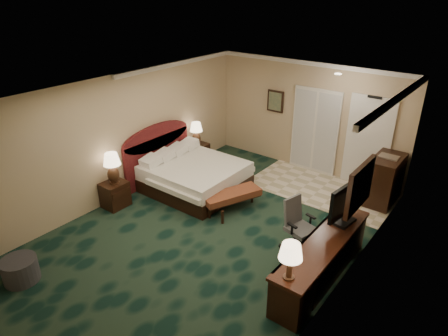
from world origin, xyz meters
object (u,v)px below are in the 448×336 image
Objects in this scene: ottoman at (20,270)px; minibar at (384,180)px; bed at (195,177)px; tv at (346,203)px; nightstand_near at (115,194)px; nightstand_far at (197,155)px; desk at (322,260)px; lamp_far at (196,134)px; bed_bench at (232,201)px; desk_chair at (301,227)px; lamp_near at (113,168)px.

ottoman is 7.16m from minibar.
bed is 3.73m from tv.
nightstand_near is 0.59× the size of tv.
bed is 3.45× the size of nightstand_far.
desk is 2.41× the size of minibar.
bed is at bearing -50.56° from lamp_far.
tv is (3.81, 3.65, 0.89)m from ottoman.
nightstand_near is at bearing -123.67° from bed_bench.
lamp_far is (0.02, 2.62, 0.60)m from nightstand_near.
bed is 2.14× the size of tv.
nightstand_near is 4.72m from tv.
nightstand_far is 4.55m from minibar.
desk is at bearing -21.86° from desk_chair.
lamp_far is at bearing 170.26° from tv.
desk is (4.45, -2.09, -0.51)m from lamp_far.
bed is 3.60× the size of ottoman.
desk is at bearing -89.38° from minibar.
lamp_far reaches higher than nightstand_far.
lamp_far is (-0.84, 1.02, 0.56)m from bed.
minibar reaches higher than desk.
lamp_far is at bearing 89.77° from lamp_near.
nightstand_near is 2.52m from ottoman.
ottoman is (-1.39, -3.81, -0.01)m from bed_bench.
nightstand_far is 2.68m from lamp_near.
ottoman is at bearing -74.51° from nightstand_near.
lamp_near is 4.52m from desk.
minibar is at bearing 58.28° from ottoman.
minibar is (3.58, 2.06, 0.21)m from bed.
bed_bench is 4.05m from ottoman.
minibar is (-0.03, 3.12, 0.16)m from desk.
ottoman is (0.67, -2.43, -0.08)m from nightstand_near.
tv reaches higher than lamp_near.
minibar is at bearing 39.41° from lamp_near.
bed reaches higher than nightstand_near.
bed is 3.62× the size of nightstand_near.
nightstand_near is 0.95× the size of nightstand_far.
minibar is (4.41, 1.04, -0.35)m from lamp_far.
lamp_far reaches higher than ottoman.
desk is (3.61, -1.07, 0.05)m from bed.
desk_chair reaches higher than nightstand_far.
nightstand_near is 4.50m from desk.
bed is at bearing -150.09° from minibar.
lamp_near is 5.74m from minibar.
bed is at bearing -177.20° from desk_chair.
desk is 3.13m from minibar.
nightstand_near is 0.53× the size of minibar.
tv is at bearing -5.92° from bed.
bed is 3.76m from desk.
lamp_far is 4.19m from desk_chair.
minibar is at bearing 13.01° from nightstand_far.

